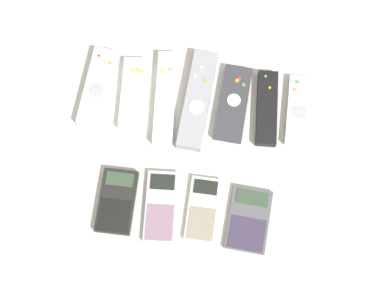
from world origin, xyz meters
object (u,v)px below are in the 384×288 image
object	(u,v)px
remote_5	(267,108)
calculator_0	(117,201)
remote_0	(99,88)
remote_2	(165,97)
remote_4	(233,103)
remote_1	(134,93)
calculator_1	(161,206)
calculator_3	(249,219)
calculator_2	(203,209)
remote_3	(197,100)
remote_6	(299,111)

from	to	relation	value
remote_5	calculator_0	world-z (taller)	remote_5
remote_0	remote_2	size ratio (longest dim) A/B	0.85
remote_4	calculator_0	xyz separation A→B (m)	(-0.21, -0.24, -0.00)
remote_0	remote_1	distance (m)	0.08
calculator_1	calculator_3	bearing A→B (deg)	-5.09
remote_0	calculator_2	xyz separation A→B (m)	(0.25, -0.23, -0.01)
remote_0	remote_2	distance (m)	0.14
remote_2	calculator_0	bearing A→B (deg)	-109.99
calculator_0	calculator_1	size ratio (longest dim) A/B	0.88
remote_1	remote_3	distance (m)	0.14
remote_5	remote_4	bearing A→B (deg)	175.56
remote_0	remote_4	bearing A→B (deg)	3.13
remote_4	calculator_2	bearing A→B (deg)	-96.30
calculator_3	calculator_1	bearing A→B (deg)	-177.98
remote_1	remote_0	bearing A→B (deg)	173.79
remote_0	remote_2	xyz separation A→B (m)	(0.14, -0.00, -0.00)
remote_5	calculator_2	world-z (taller)	remote_5
remote_1	calculator_2	xyz separation A→B (m)	(0.17, -0.23, -0.00)
remote_0	calculator_1	distance (m)	0.29
calculator_2	remote_3	bearing A→B (deg)	100.21
remote_0	remote_4	distance (m)	0.29
remote_4	calculator_1	xyz separation A→B (m)	(-0.12, -0.24, -0.00)
remote_1	calculator_3	bearing A→B (deg)	-45.64
calculator_2	remote_1	bearing A→B (deg)	128.15
remote_2	remote_3	bearing A→B (deg)	-2.50
remote_2	calculator_0	distance (m)	0.24
calculator_0	calculator_2	bearing A→B (deg)	1.58
remote_2	remote_6	size ratio (longest dim) A/B	1.37
remote_4	remote_6	size ratio (longest dim) A/B	1.11
remote_1	remote_5	world-z (taller)	remote_1
remote_0	remote_5	size ratio (longest dim) A/B	1.07
remote_1	calculator_1	world-z (taller)	remote_1
remote_2	remote_6	world-z (taller)	remote_2
remote_6	calculator_3	size ratio (longest dim) A/B	1.16
remote_0	remote_4	size ratio (longest dim) A/B	1.05
remote_4	remote_1	bearing A→B (deg)	-176.08
remote_4	calculator_1	world-z (taller)	remote_4
remote_4	remote_0	bearing A→B (deg)	-176.87
remote_6	calculator_3	xyz separation A→B (m)	(-0.08, -0.24, -0.00)
calculator_0	calculator_3	xyz separation A→B (m)	(0.27, -0.00, -0.00)
remote_3	remote_6	bearing A→B (deg)	4.34
remote_0	remote_4	world-z (taller)	remote_0
remote_1	remote_3	world-z (taller)	remote_3
remote_5	remote_6	world-z (taller)	remote_5
remote_0	calculator_2	bearing A→B (deg)	-39.73
calculator_0	calculator_1	xyz separation A→B (m)	(0.09, 0.00, -0.00)
remote_0	remote_3	world-z (taller)	same
calculator_2	calculator_3	size ratio (longest dim) A/B	0.99
remote_1	remote_6	size ratio (longest dim) A/B	1.06
remote_4	remote_6	bearing A→B (deg)	3.42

